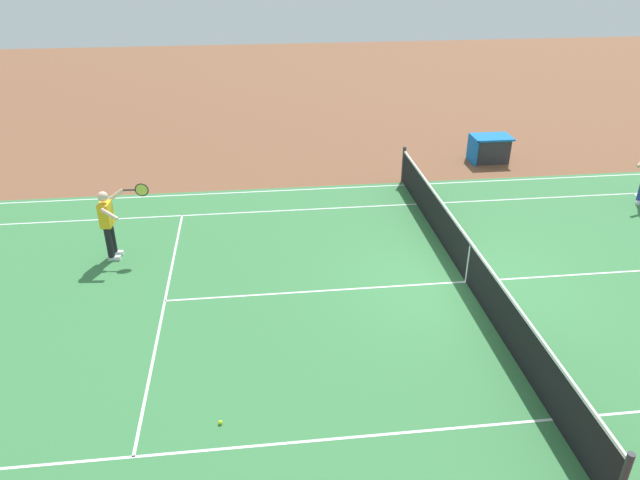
% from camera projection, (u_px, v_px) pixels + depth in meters
% --- Properties ---
extents(ground_plane, '(60.00, 60.00, 0.00)m').
position_uv_depth(ground_plane, '(466.00, 282.00, 12.96)').
color(ground_plane, brown).
extents(court_slab, '(24.20, 11.40, 0.00)m').
position_uv_depth(court_slab, '(466.00, 282.00, 12.96)').
color(court_slab, '#387A42').
rests_on(court_slab, ground_plane).
extents(court_line_markings, '(23.85, 11.05, 0.01)m').
position_uv_depth(court_line_markings, '(466.00, 282.00, 12.96)').
color(court_line_markings, white).
rests_on(court_line_markings, ground_plane).
extents(tennis_net, '(0.10, 11.70, 1.08)m').
position_uv_depth(tennis_net, '(469.00, 262.00, 12.73)').
color(tennis_net, '#2D2D33').
rests_on(tennis_net, ground_plane).
extents(tennis_player_near, '(1.10, 0.78, 1.70)m').
position_uv_depth(tennis_player_near, '(109.00, 221.00, 13.51)').
color(tennis_player_near, black).
rests_on(tennis_player_near, ground_plane).
extents(tennis_ball, '(0.07, 0.07, 0.07)m').
position_uv_depth(tennis_ball, '(220.00, 422.00, 9.25)').
color(tennis_ball, '#CCE01E').
rests_on(tennis_ball, ground_plane).
extents(equipment_cart_tarped, '(1.25, 0.84, 0.85)m').
position_uv_depth(equipment_cart_tarped, '(489.00, 148.00, 19.39)').
color(equipment_cart_tarped, '#2D2D33').
rests_on(equipment_cart_tarped, ground_plane).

